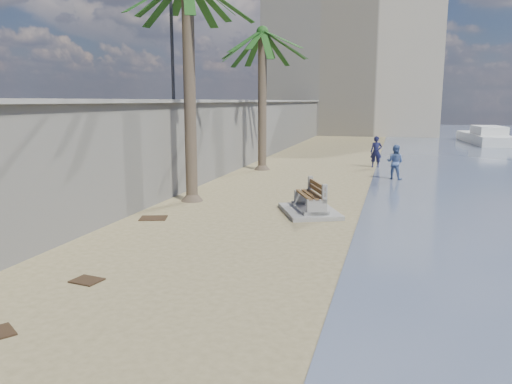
{
  "coord_description": "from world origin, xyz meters",
  "views": [
    {
      "loc": [
        2.98,
        -5.39,
        3.56
      ],
      "look_at": [
        -0.5,
        7.0,
        1.2
      ],
      "focal_mm": 35.0,
      "sensor_mm": 36.0,
      "label": 1
    }
  ],
  "objects_px": {
    "person_a": "(376,150)",
    "yacht_far": "(484,139)",
    "bench_far": "(310,200)",
    "person_b": "(395,160)",
    "palm_back": "(262,34)"
  },
  "relations": [
    {
      "from": "person_a",
      "to": "yacht_far",
      "type": "distance_m",
      "value": 20.56
    },
    {
      "from": "person_b",
      "to": "yacht_far",
      "type": "distance_m",
      "value": 23.99
    },
    {
      "from": "palm_back",
      "to": "person_a",
      "type": "bearing_deg",
      "value": 24.13
    },
    {
      "from": "bench_far",
      "to": "person_b",
      "type": "relative_size",
      "value": 1.58
    },
    {
      "from": "bench_far",
      "to": "yacht_far",
      "type": "distance_m",
      "value": 32.44
    },
    {
      "from": "palm_back",
      "to": "yacht_far",
      "type": "xyz_separation_m",
      "value": [
        13.97,
        21.37,
        -6.49
      ]
    },
    {
      "from": "palm_back",
      "to": "person_b",
      "type": "distance_m",
      "value": 9.09
    },
    {
      "from": "bench_far",
      "to": "person_a",
      "type": "height_order",
      "value": "person_a"
    },
    {
      "from": "palm_back",
      "to": "person_a",
      "type": "distance_m",
      "value": 8.57
    },
    {
      "from": "person_b",
      "to": "person_a",
      "type": "bearing_deg",
      "value": -57.38
    },
    {
      "from": "person_a",
      "to": "person_b",
      "type": "height_order",
      "value": "person_a"
    },
    {
      "from": "bench_far",
      "to": "person_b",
      "type": "xyz_separation_m",
      "value": [
        2.57,
        8.05,
        0.45
      ]
    },
    {
      "from": "palm_back",
      "to": "yacht_far",
      "type": "relative_size",
      "value": 0.83
    },
    {
      "from": "bench_far",
      "to": "person_a",
      "type": "distance_m",
      "value": 12.21
    },
    {
      "from": "bench_far",
      "to": "palm_back",
      "type": "relative_size",
      "value": 0.35
    }
  ]
}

